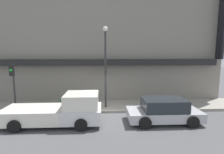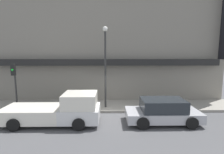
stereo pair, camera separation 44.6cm
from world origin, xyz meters
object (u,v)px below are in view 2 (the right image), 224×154
Objects in this scene: pickup_truck at (59,110)px; fire_hydrant at (62,103)px; street_lamp at (105,58)px; parked_car at (163,111)px; traffic_light at (14,78)px.

pickup_truck reaches higher than fire_hydrant.
fire_hydrant is 4.56m from street_lamp.
parked_car is 10.32m from traffic_light.
street_lamp is at bearing 142.37° from parked_car.
street_lamp reaches higher than traffic_light.
pickup_truck is at bearing -136.43° from street_lamp.
parked_car is at bearing -36.72° from street_lamp.
street_lamp is at bearing 41.62° from pickup_truck.
parked_car is 7.02m from fire_hydrant.
fire_hydrant is (-6.62, 2.34, -0.18)m from parked_car.
fire_hydrant is at bearing -175.88° from street_lamp.
pickup_truck reaches higher than parked_car.
traffic_light is (-3.28, 0.05, 1.87)m from fire_hydrant.
traffic_light reaches higher than pickup_truck.
street_lamp is (2.70, 2.57, 3.00)m from pickup_truck.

